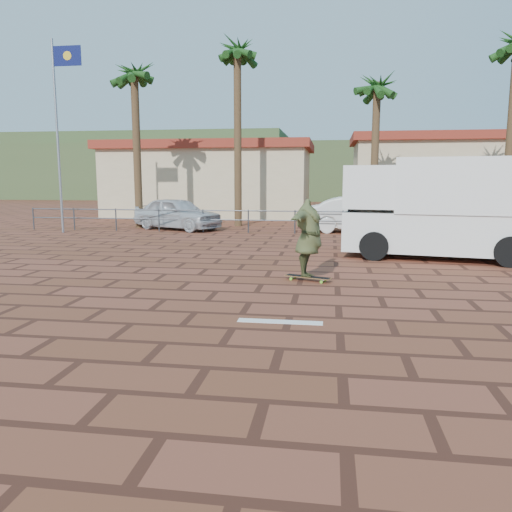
% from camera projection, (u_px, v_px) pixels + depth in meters
% --- Properties ---
extents(ground, '(120.00, 120.00, 0.00)m').
position_uv_depth(ground, '(250.00, 302.00, 9.46)').
color(ground, brown).
rests_on(ground, ground).
extents(paint_stripe, '(1.40, 0.22, 0.01)m').
position_uv_depth(paint_stripe, '(280.00, 322.00, 8.19)').
color(paint_stripe, white).
rests_on(paint_stripe, ground).
extents(guardrail, '(24.06, 0.06, 1.00)m').
position_uv_depth(guardrail, '(295.00, 218.00, 21.08)').
color(guardrail, '#47494F').
rests_on(guardrail, ground).
extents(flagpole, '(1.30, 0.10, 8.00)m').
position_uv_depth(flagpole, '(59.00, 123.00, 20.93)').
color(flagpole, gray).
rests_on(flagpole, ground).
extents(palm_far_left, '(2.40, 2.40, 8.25)m').
position_uv_depth(palm_far_left, '(134.00, 78.00, 22.69)').
color(palm_far_left, brown).
rests_on(palm_far_left, ground).
extents(palm_left, '(2.40, 2.40, 9.45)m').
position_uv_depth(palm_left, '(237.00, 57.00, 23.33)').
color(palm_left, brown).
rests_on(palm_left, ground).
extents(palm_center, '(2.40, 2.40, 7.75)m').
position_uv_depth(palm_center, '(377.00, 90.00, 23.11)').
color(palm_center, brown).
rests_on(palm_center, ground).
extents(building_west, '(12.60, 7.60, 4.50)m').
position_uv_depth(building_west, '(212.00, 179.00, 31.48)').
color(building_west, beige).
rests_on(building_west, ground).
extents(building_east, '(10.60, 6.60, 5.00)m').
position_uv_depth(building_east, '(436.00, 175.00, 31.35)').
color(building_east, beige).
rests_on(building_east, ground).
extents(hill_front, '(70.00, 18.00, 6.00)m').
position_uv_depth(hill_front, '(318.00, 172.00, 57.86)').
color(hill_front, '#384C28').
rests_on(hill_front, ground).
extents(hill_back, '(35.00, 14.00, 8.00)m').
position_uv_depth(hill_back, '(154.00, 166.00, 66.77)').
color(hill_back, '#384C28').
rests_on(hill_back, ground).
extents(longboard, '(1.10, 0.60, 0.11)m').
position_uv_depth(longboard, '(308.00, 277.00, 11.43)').
color(longboard, olive).
rests_on(longboard, ground).
extents(skateboarder, '(0.95, 2.25, 1.77)m').
position_uv_depth(skateboarder, '(308.00, 238.00, 11.29)').
color(skateboarder, '#454B28').
rests_on(skateboarder, longboard).
extents(campervan, '(5.92, 3.30, 2.90)m').
position_uv_depth(campervan, '(446.00, 206.00, 14.52)').
color(campervan, silver).
rests_on(campervan, ground).
extents(car_silver, '(4.66, 3.38, 1.47)m').
position_uv_depth(car_silver, '(177.00, 213.00, 22.85)').
color(car_silver, silver).
rests_on(car_silver, ground).
extents(car_white, '(4.67, 1.65, 1.54)m').
position_uv_depth(car_white, '(360.00, 215.00, 21.64)').
color(car_white, white).
rests_on(car_white, ground).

